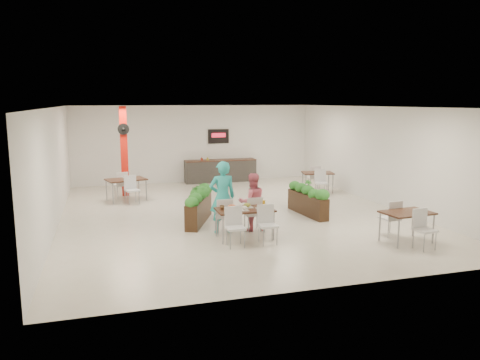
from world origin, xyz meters
name	(u,v)px	position (x,y,z in m)	size (l,w,h in m)	color
ground	(234,214)	(0.00, 0.00, 0.00)	(12.00, 12.00, 0.00)	beige
room_shell	(233,148)	(0.00, 0.00, 2.01)	(10.10, 12.10, 3.22)	white
red_column	(124,150)	(-3.00, 3.79, 1.64)	(0.40, 0.41, 3.20)	red
service_counter	(220,170)	(1.00, 5.65, 0.49)	(3.00, 0.64, 2.20)	#2E2B29
main_table	(244,213)	(-0.44, -2.57, 0.64)	(1.41, 1.63, 0.92)	#321810
diner_man	(222,197)	(-0.83, -1.92, 0.94)	(0.68, 0.45, 1.87)	teal
diner_woman	(252,202)	(-0.03, -1.92, 0.76)	(0.74, 0.58, 1.52)	#EB687E
planter_left	(199,204)	(-1.21, -0.73, 0.54)	(1.13, 2.03, 1.14)	black
planter_right	(308,198)	(2.09, -0.75, 0.50)	(0.56, 2.00, 1.05)	black
side_table_a	(126,182)	(-3.01, 2.88, 0.64)	(1.46, 1.67, 0.92)	#321810
side_table_b	(318,176)	(3.94, 2.41, 0.62)	(1.26, 1.67, 0.92)	#321810
side_table_c	(407,217)	(3.22, -3.97, 0.62)	(1.24, 1.66, 0.92)	#321810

